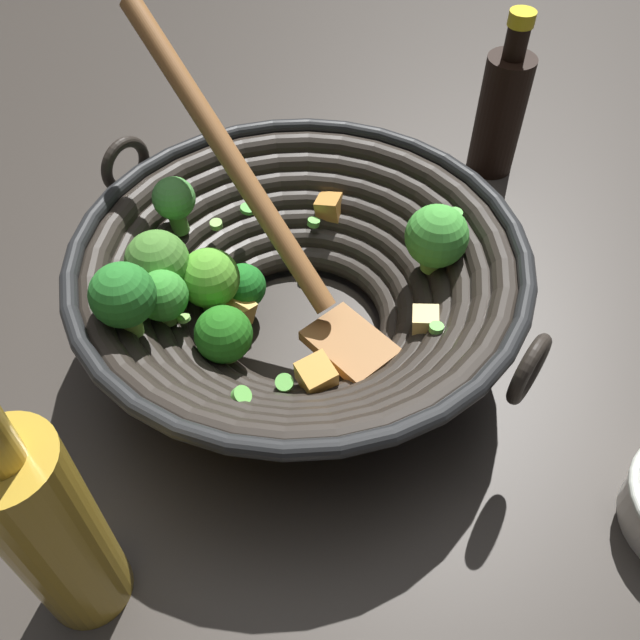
% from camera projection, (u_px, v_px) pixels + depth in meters
% --- Properties ---
extents(ground_plane, '(4.00, 4.00, 0.00)m').
position_uv_depth(ground_plane, '(302.00, 337.00, 0.61)').
color(ground_plane, '#332D28').
extents(wok, '(0.39, 0.37, 0.24)m').
position_uv_depth(wok, '(296.00, 282.00, 0.56)').
color(wok, black).
rests_on(wok, ground).
extents(soy_sauce_bottle, '(0.05, 0.05, 0.18)m').
position_uv_depth(soy_sauce_bottle, '(501.00, 110.00, 0.73)').
color(soy_sauce_bottle, black).
rests_on(soy_sauce_bottle, ground).
extents(cooking_oil_bottle, '(0.06, 0.06, 0.24)m').
position_uv_depth(cooking_oil_bottle, '(50.00, 528.00, 0.39)').
color(cooking_oil_bottle, gold).
rests_on(cooking_oil_bottle, ground).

